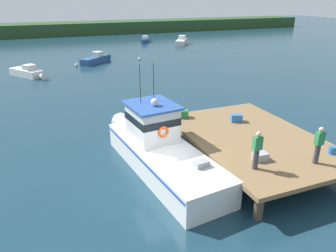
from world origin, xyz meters
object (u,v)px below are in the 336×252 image
(deckhand_further_back, at_px, (257,150))
(moored_boat_far_right, at_px, (28,72))
(moored_boat_off_the_point, at_px, (145,40))
(deckhand_by_the_boat, at_px, (319,145))
(moored_boat_mid_harbor, at_px, (182,41))
(bait_bucket, at_px, (332,150))
(mooring_buoy_spare_mooring, at_px, (76,65))
(main_fishing_boat, at_px, (159,147))
(crate_single_far, at_px, (183,114))
(mooring_buoy_outer, at_px, (139,59))
(crate_stack_near_edge, at_px, (236,118))
(crate_single_by_cleat, at_px, (260,156))
(moored_boat_near_channel, at_px, (96,59))

(deckhand_further_back, height_order, moored_boat_far_right, deckhand_further_back)
(moored_boat_off_the_point, height_order, moored_boat_far_right, moored_boat_far_right)
(deckhand_by_the_boat, bearing_deg, moored_boat_mid_harbor, 73.07)
(moored_boat_mid_harbor, bearing_deg, moored_boat_far_right, -147.24)
(bait_bucket, height_order, deckhand_by_the_boat, deckhand_by_the_boat)
(moored_boat_far_right, height_order, mooring_buoy_spare_mooring, moored_boat_far_right)
(bait_bucket, bearing_deg, deckhand_by_the_boat, -164.13)
(main_fishing_boat, distance_m, bait_bucket, 7.80)
(crate_single_far, height_order, moored_boat_off_the_point, crate_single_far)
(deckhand_further_back, xyz_separation_m, moored_boat_off_the_point, (10.52, 46.54, -1.67))
(mooring_buoy_outer, bearing_deg, moored_boat_mid_harbor, 45.42)
(crate_stack_near_edge, distance_m, mooring_buoy_outer, 25.80)
(crate_single_far, relative_size, bait_bucket, 1.76)
(mooring_buoy_outer, bearing_deg, crate_stack_near_edge, -94.99)
(crate_single_by_cleat, distance_m, moored_boat_off_the_point, 47.07)
(deckhand_by_the_boat, relative_size, mooring_buoy_outer, 4.85)
(deckhand_further_back, bearing_deg, crate_single_by_cleat, 38.99)
(moored_boat_near_channel, relative_size, mooring_buoy_spare_mooring, 11.72)
(crate_single_far, height_order, mooring_buoy_outer, crate_single_far)
(deckhand_by_the_boat, xyz_separation_m, mooring_buoy_outer, (1.82, 30.99, -1.89))
(moored_boat_mid_harbor, bearing_deg, deckhand_by_the_boat, -106.93)
(bait_bucket, xyz_separation_m, mooring_buoy_spare_mooring, (-7.57, 29.40, -1.18))
(deckhand_further_back, distance_m, mooring_buoy_outer, 30.81)
(crate_stack_near_edge, xyz_separation_m, moored_boat_near_channel, (-3.20, 26.05, -0.96))
(crate_stack_near_edge, distance_m, crate_single_far, 3.03)
(crate_stack_near_edge, bearing_deg, crate_single_far, 145.88)
(moored_boat_far_right, bearing_deg, crate_single_far, -66.53)
(mooring_buoy_outer, bearing_deg, moored_boat_near_channel, 176.01)
(crate_single_by_cleat, bearing_deg, main_fishing_boat, 138.12)
(mooring_buoy_outer, bearing_deg, crate_single_far, -101.20)
(crate_single_by_cleat, height_order, moored_boat_far_right, crate_single_by_cleat)
(main_fishing_boat, distance_m, moored_boat_mid_harbor, 42.14)
(bait_bucket, bearing_deg, moored_boat_mid_harbor, 74.62)
(crate_single_by_cleat, height_order, mooring_buoy_outer, crate_single_by_cleat)
(main_fishing_boat, distance_m, mooring_buoy_outer, 27.76)
(bait_bucket, bearing_deg, moored_boat_far_right, 115.97)
(moored_boat_mid_harbor, bearing_deg, bait_bucket, -105.38)
(mooring_buoy_spare_mooring, bearing_deg, crate_single_by_cleat, -81.56)
(moored_boat_far_right, xyz_separation_m, moored_boat_mid_harbor, (24.25, 15.60, 0.05))
(deckhand_further_back, relative_size, moored_boat_off_the_point, 0.37)
(bait_bucket, xyz_separation_m, moored_boat_far_right, (-12.75, 26.18, -0.94))
(crate_single_by_cleat, distance_m, moored_boat_near_channel, 30.33)
(mooring_buoy_spare_mooring, bearing_deg, moored_boat_near_channel, 31.21)
(crate_single_by_cleat, height_order, moored_boat_off_the_point, crate_single_by_cleat)
(crate_single_by_cleat, bearing_deg, crate_single_far, 99.12)
(crate_stack_near_edge, height_order, deckhand_by_the_boat, deckhand_by_the_boat)
(main_fishing_boat, relative_size, bait_bucket, 29.25)
(deckhand_by_the_boat, relative_size, moored_boat_near_channel, 0.37)
(main_fishing_boat, relative_size, moored_boat_mid_harbor, 1.87)
(crate_single_far, distance_m, moored_boat_mid_harbor, 38.53)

